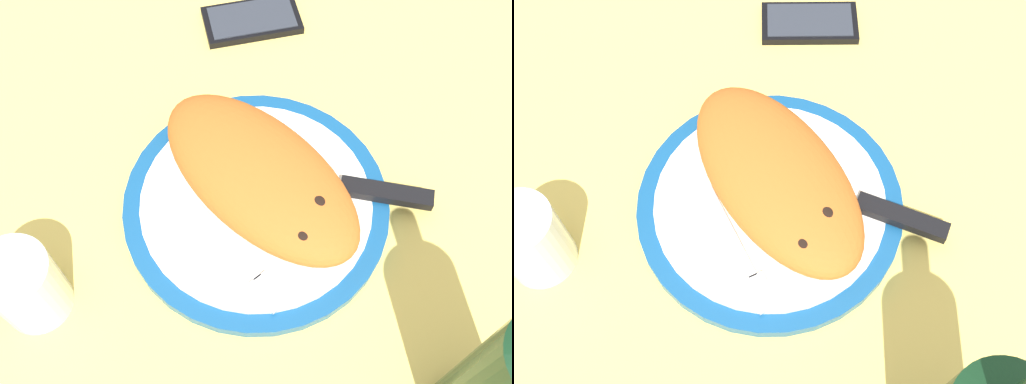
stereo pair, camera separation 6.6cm
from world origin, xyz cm
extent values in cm
cube|color=#EACC60|center=(0.00, 0.00, -1.50)|extent=(150.00, 150.00, 3.00)
cylinder|color=navy|center=(0.00, 0.00, 0.75)|extent=(28.78, 28.78, 1.51)
cylinder|color=white|center=(0.00, 0.00, 1.66)|extent=(25.02, 25.02, 0.30)
ellipsoid|color=#C16023|center=(-0.70, 1.54, 4.47)|extent=(27.58, 16.80, 5.33)
ellipsoid|color=black|center=(4.72, -1.10, 6.40)|extent=(1.97, 1.81, 0.56)
ellipsoid|color=black|center=(6.22, 1.75, 6.35)|extent=(2.07, 1.72, 0.72)
ellipsoid|color=black|center=(7.10, -1.87, 6.05)|extent=(2.02, 1.82, 0.58)
ellipsoid|color=black|center=(0.73, -0.92, 6.58)|extent=(2.17, 2.07, 0.59)
cube|color=silver|center=(-0.14, -5.55, 2.01)|extent=(11.31, 3.64, 0.40)
cube|color=silver|center=(7.35, -7.42, 2.01)|extent=(4.41, 3.10, 0.40)
cube|color=silver|center=(0.35, 3.83, 2.01)|extent=(12.55, 7.39, 0.40)
cube|color=black|center=(10.69, 9.04, 2.41)|extent=(9.75, 6.25, 1.20)
cube|color=black|center=(-17.04, 21.25, 0.50)|extent=(12.94, 13.68, 1.00)
cube|color=#2D333D|center=(-17.04, 21.25, 1.08)|extent=(11.24, 11.92, 0.16)
cylinder|color=silver|center=(-10.94, -21.89, 4.56)|extent=(6.94, 6.94, 9.12)
cylinder|color=silver|center=(-10.94, -21.89, 2.18)|extent=(6.38, 6.38, 3.96)
camera|label=1|loc=(19.34, -25.11, 61.84)|focal=44.39mm
camera|label=2|loc=(24.12, -20.56, 61.84)|focal=44.39mm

